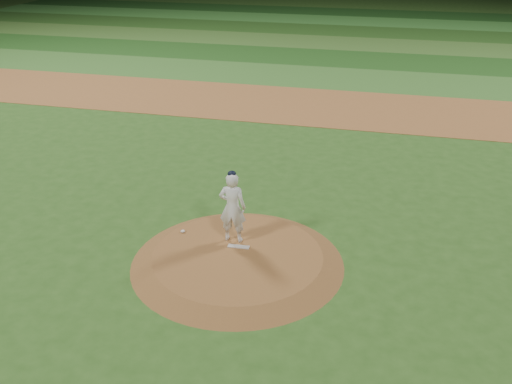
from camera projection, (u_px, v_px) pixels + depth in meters
name	position (u px, v px, depth m)	size (l,w,h in m)	color
ground	(238.00, 263.00, 14.79)	(120.00, 120.00, 0.00)	#2C571C
infield_dirt_band	(316.00, 106.00, 27.03)	(70.00, 6.00, 0.02)	#925A2D
outfield_stripe_0	(331.00, 78.00, 31.84)	(70.00, 5.00, 0.02)	#376E28
outfield_stripe_1	(340.00, 59.00, 36.22)	(70.00, 5.00, 0.02)	#1E4D18
outfield_stripe_2	(348.00, 43.00, 40.59)	(70.00, 5.00, 0.02)	#3B6A26
outfield_stripe_3	(354.00, 31.00, 44.97)	(70.00, 5.00, 0.02)	#224C18
outfield_stripe_4	(359.00, 21.00, 49.34)	(70.00, 5.00, 0.02)	#33792C
outfield_stripe_5	(363.00, 13.00, 53.72)	(70.00, 5.00, 0.02)	#184315
pitchers_mound	(238.00, 258.00, 14.73)	(5.50, 5.50, 0.25)	brown
pitching_rubber	(239.00, 247.00, 15.00)	(0.57, 0.14, 0.03)	silver
rosin_bag	(183.00, 231.00, 15.69)	(0.12, 0.12, 0.07)	silver
pitcher_on_mound	(232.00, 207.00, 14.90)	(0.73, 0.49, 2.03)	white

